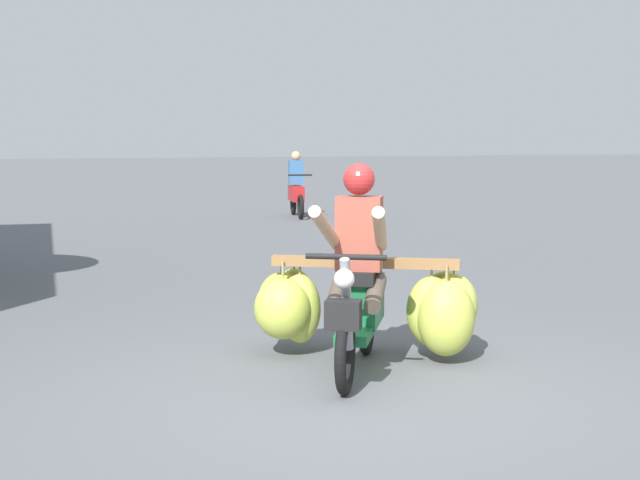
% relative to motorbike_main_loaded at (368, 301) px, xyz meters
% --- Properties ---
extents(ground_plane, '(120.00, 120.00, 0.00)m').
position_rel_motorbike_main_loaded_xyz_m(ground_plane, '(-0.38, -0.99, -0.48)').
color(ground_plane, '#56595E').
extents(motorbike_main_loaded, '(1.89, 1.94, 1.58)m').
position_rel_motorbike_main_loaded_xyz_m(motorbike_main_loaded, '(0.00, 0.00, 0.00)').
color(motorbike_main_loaded, black).
rests_on(motorbike_main_loaded, ground).
extents(motorbike_distant_ahead_left, '(0.50, 1.62, 1.40)m').
position_rel_motorbike_main_loaded_xyz_m(motorbike_distant_ahead_left, '(2.70, 12.49, 0.08)').
color(motorbike_distant_ahead_left, black).
rests_on(motorbike_distant_ahead_left, ground).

